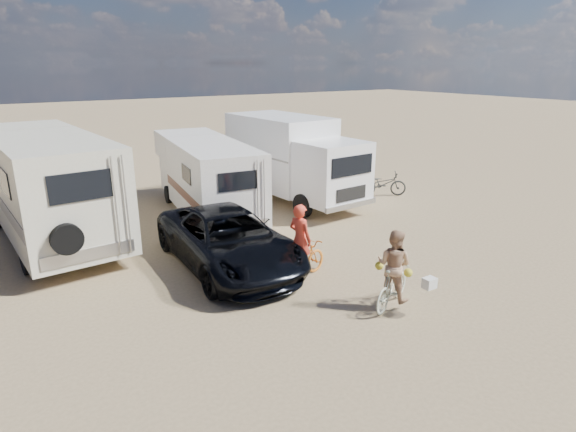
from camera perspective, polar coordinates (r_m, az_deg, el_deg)
ground at (r=12.50m, az=5.00°, el=-8.18°), size 140.00×140.00×0.00m
rv_main at (r=18.08m, az=-9.66°, el=4.43°), size 3.20×7.37×2.76m
rv_left at (r=16.82m, az=-26.38°, el=2.91°), size 3.27×8.14×3.37m
box_truck at (r=19.56m, az=0.75°, el=6.60°), size 2.91×6.78×3.38m
dark_suv at (r=13.41m, az=-7.04°, el=-2.76°), size 2.85×5.76×1.57m
bike_man at (r=12.63m, az=1.41°, el=-5.36°), size 1.99×1.12×0.99m
bike_woman at (r=11.54m, az=12.21°, el=-8.05°), size 1.72×1.07×1.00m
rider_man at (r=12.47m, az=1.43°, el=-3.52°), size 0.61×0.77×1.86m
rider_woman at (r=11.40m, az=12.32°, el=-6.49°), size 0.90×1.00×1.69m
bike_parked at (r=21.04m, az=11.16°, el=3.76°), size 1.96×1.69×1.02m
cooler at (r=13.04m, az=-5.42°, el=-6.03°), size 0.60×0.48×0.43m
crate at (r=15.88m, az=-5.28°, el=-1.78°), size 0.52×0.52×0.34m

